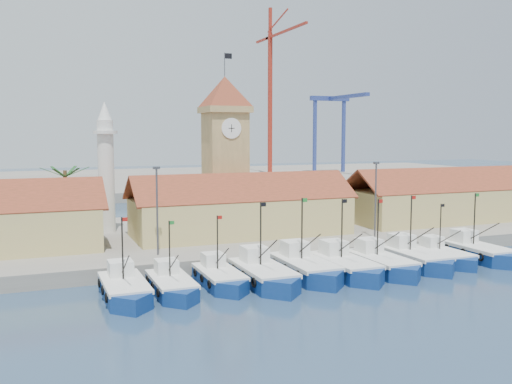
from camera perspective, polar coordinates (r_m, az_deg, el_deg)
name	(u,v)px	position (r m, az deg, el deg)	size (l,w,h in m)	color
ground	(317,287)	(52.66, 6.14, -9.40)	(400.00, 400.00, 0.00)	#1E3950
quay	(230,235)	(74.04, -2.57, -4.32)	(140.00, 32.00, 1.50)	gray
terminal	(126,182)	(157.22, -12.90, 1.03)	(240.00, 80.00, 2.00)	gray
boat_0	(125,291)	(49.52, -12.96, -9.60)	(3.49, 9.56, 7.23)	navy
boat_1	(172,287)	(50.30, -8.37, -9.34)	(3.22, 8.82, 6.68)	navy
boat_2	(220,279)	(52.41, -3.57, -8.66)	(3.26, 8.93, 6.76)	navy
boat_3	(265,276)	(52.75, 0.87, -8.41)	(3.84, 10.52, 7.96)	navy
boat_4	(306,270)	(55.37, 5.04, -7.73)	(3.90, 10.69, 8.09)	navy
boat_5	(346,268)	(56.62, 9.02, -7.50)	(3.80, 10.42, 7.88)	navy
boat_6	(382,265)	(58.65, 12.52, -7.12)	(3.72, 10.19, 7.71)	navy
boat_7	(416,259)	(61.88, 15.67, -6.51)	(3.77, 10.32, 7.81)	navy
boat_8	(444,257)	(64.49, 18.33, -6.19)	(3.23, 8.85, 6.70)	navy
boat_9	(479,253)	(67.37, 21.43, -5.70)	(3.72, 10.20, 7.72)	navy
hall_center	(241,214)	(69.81, -1.51, -2.25)	(27.04, 10.13, 7.61)	tan
hall_right	(451,203)	(86.15, 18.90, -1.02)	(31.20, 10.13, 7.61)	tan
clock_tower	(225,148)	(74.79, -3.11, 4.42)	(5.80, 5.80, 22.70)	tan
minaret	(106,167)	(73.52, -14.77, 2.47)	(3.00, 3.00, 16.30)	silver
palm_tree	(66,198)	(71.38, -18.49, -0.54)	(5.60, 5.03, 8.39)	brown
lamp_posts	(271,201)	(62.29, 1.46, -0.92)	(80.70, 0.25, 9.03)	#3F3F44
crane_red_right	(272,83)	(162.35, 1.60, 10.83)	(1.00, 32.68, 46.74)	#9F2518
gantry	(335,113)	(174.26, 7.91, 7.84)	(13.00, 22.00, 23.20)	navy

